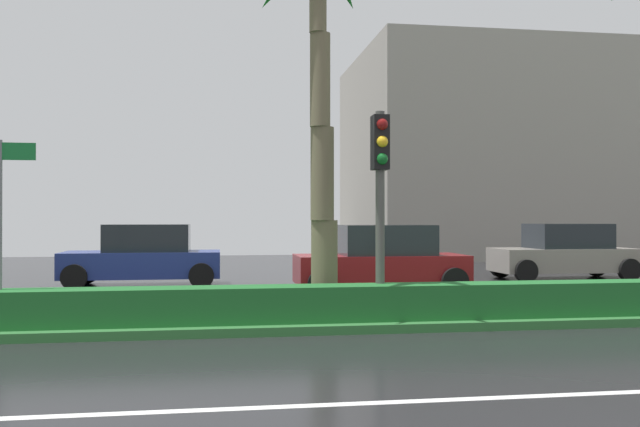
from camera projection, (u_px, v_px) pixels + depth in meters
ground_plane at (63, 318)px, 13.17m from camera, size 90.00×42.00×0.10m
median_strip at (50, 319)px, 12.18m from camera, size 85.50×4.00×0.15m
median_hedge at (29, 309)px, 10.80m from camera, size 76.50×0.70×0.60m
traffic_signal_median_right at (380, 175)px, 11.90m from camera, size 0.28×0.43×3.62m
street_name_sign at (0, 207)px, 10.87m from camera, size 1.10×0.08×3.00m
car_in_traffic_leading at (144, 256)px, 18.99m from camera, size 4.30×2.02×1.72m
car_in_traffic_second at (382, 260)px, 17.27m from camera, size 4.30×2.02×1.72m
car_in_traffic_third at (564, 253)px, 21.04m from camera, size 4.30×2.02×1.72m
building_far_right at (542, 158)px, 35.49m from camera, size 19.51×11.10×10.11m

